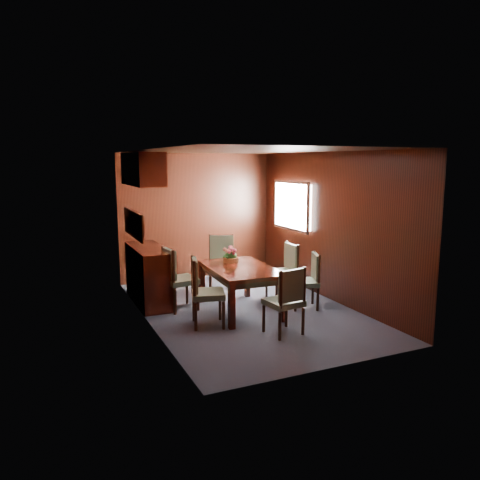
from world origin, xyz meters
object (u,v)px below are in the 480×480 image
chair_left_near (203,288)px  chair_right_near (309,277)px  chair_head (287,297)px  flower_centerpiece (231,254)px  sideboard (149,275)px  dining_table (240,273)px

chair_left_near → chair_right_near: size_ratio=1.10×
chair_head → flower_centerpiece: flower_centerpiece is taller
sideboard → dining_table: (1.14, -1.02, 0.14)m
chair_left_near → chair_right_near: 1.77m
chair_left_near → chair_head: (0.87, -0.79, -0.02)m
sideboard → chair_right_near: bearing=-30.8°
chair_left_near → flower_centerpiece: chair_left_near is taller
dining_table → chair_head: bearing=-80.8°
sideboard → flower_centerpiece: flower_centerpiece is taller
sideboard → chair_head: 2.53m
dining_table → chair_head: chair_head is taller
dining_table → flower_centerpiece: bearing=90.8°
dining_table → flower_centerpiece: size_ratio=5.82×
dining_table → sideboard: bearing=140.5°
dining_table → chair_right_near: 1.08m
dining_table → chair_left_near: size_ratio=1.56×
sideboard → flower_centerpiece: (1.15, -0.65, 0.36)m
flower_centerpiece → dining_table: bearing=-91.5°
chair_head → chair_left_near: bearing=130.3°
dining_table → chair_head: size_ratio=1.63×
sideboard → flower_centerpiece: size_ratio=5.45×
sideboard → chair_head: (1.29, -2.18, 0.06)m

